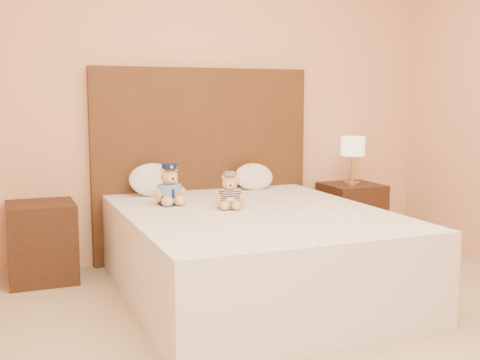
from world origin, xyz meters
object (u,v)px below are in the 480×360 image
object	(u,v)px
nightstand_right	(351,216)
pillow_left	(154,178)
lamp	(353,149)
pillow_right	(254,175)
nightstand_left	(42,242)
teddy_prisoner	(230,191)
teddy_police	(170,184)
bed	(253,252)

from	to	relation	value
nightstand_right	pillow_left	size ratio (longest dim) A/B	1.50
lamp	pillow_right	bearing A→B (deg)	178.06
nightstand_left	teddy_prisoner	size ratio (longest dim) A/B	2.39
teddy_prisoner	pillow_left	size ratio (longest dim) A/B	0.63
teddy_prisoner	pillow_left	bearing A→B (deg)	132.53
teddy_police	teddy_prisoner	xyz separation A→B (m)	(0.32, -0.30, -0.02)
bed	nightstand_left	bearing A→B (deg)	147.38
nightstand_right	pillow_right	size ratio (longest dim) A/B	1.73
teddy_police	pillow_left	xyz separation A→B (m)	(-0.01, 0.41, -0.01)
nightstand_left	pillow_left	xyz separation A→B (m)	(0.81, 0.03, 0.40)
lamp	teddy_prisoner	bearing A→B (deg)	-153.42
lamp	pillow_right	xyz separation A→B (m)	(-0.89, 0.03, -0.19)
teddy_prisoner	pillow_right	bearing A→B (deg)	73.68
bed	nightstand_left	xyz separation A→B (m)	(-1.25, 0.80, -0.00)
bed	nightstand_right	bearing A→B (deg)	32.62
pillow_left	teddy_police	bearing A→B (deg)	-88.89
lamp	teddy_police	distance (m)	1.74
pillow_right	nightstand_right	bearing A→B (deg)	-1.94
nightstand_right	bed	bearing A→B (deg)	-147.38
teddy_police	teddy_prisoner	distance (m)	0.44
bed	teddy_prisoner	size ratio (longest dim) A/B	8.70
nightstand_left	teddy_police	distance (m)	0.99
nightstand_right	pillow_left	world-z (taller)	pillow_left
teddy_police	teddy_prisoner	size ratio (longest dim) A/B	1.18
bed	lamp	xyz separation A→B (m)	(1.25, 0.80, 0.57)
bed	pillow_left	distance (m)	1.02
lamp	nightstand_right	bearing A→B (deg)	0.00
pillow_left	teddy_prisoner	bearing A→B (deg)	-64.91
nightstand_right	teddy_police	distance (m)	1.78
nightstand_right	lamp	distance (m)	0.57
bed	pillow_right	distance (m)	0.99
nightstand_right	teddy_prisoner	xyz separation A→B (m)	(-1.36, -0.68, 0.39)
nightstand_right	lamp	size ratio (longest dim) A/B	1.38
nightstand_right	pillow_left	distance (m)	1.74
bed	teddy_police	world-z (taller)	teddy_police
teddy_prisoner	teddy_police	bearing A→B (deg)	155.11
nightstand_right	lamp	world-z (taller)	lamp
teddy_prisoner	pillow_right	xyz separation A→B (m)	(0.48, 0.71, -0.00)
nightstand_right	lamp	bearing A→B (deg)	180.00
nightstand_left	nightstand_right	world-z (taller)	same
nightstand_left	nightstand_right	distance (m)	2.50
teddy_prisoner	pillow_left	distance (m)	0.79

